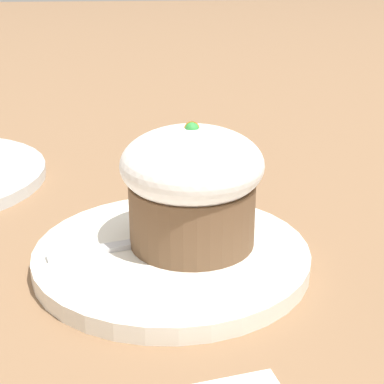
# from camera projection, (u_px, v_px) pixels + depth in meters

# --- Properties ---
(ground_plane) EXTENTS (4.00, 4.00, 0.00)m
(ground_plane) POSITION_uv_depth(u_px,v_px,m) (172.00, 264.00, 0.50)
(ground_plane) COLOR #846042
(dessert_plate) EXTENTS (0.21, 0.21, 0.01)m
(dessert_plate) POSITION_uv_depth(u_px,v_px,m) (172.00, 257.00, 0.50)
(dessert_plate) COLOR white
(dessert_plate) RESTS_ON ground_plane
(carrot_cake) EXTENTS (0.11, 0.11, 0.10)m
(carrot_cake) POSITION_uv_depth(u_px,v_px,m) (192.00, 185.00, 0.49)
(carrot_cake) COLOR brown
(carrot_cake) RESTS_ON dessert_plate
(spoon) EXTENTS (0.06, 0.12, 0.01)m
(spoon) POSITION_uv_depth(u_px,v_px,m) (157.00, 238.00, 0.50)
(spoon) COLOR silver
(spoon) RESTS_ON dessert_plate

